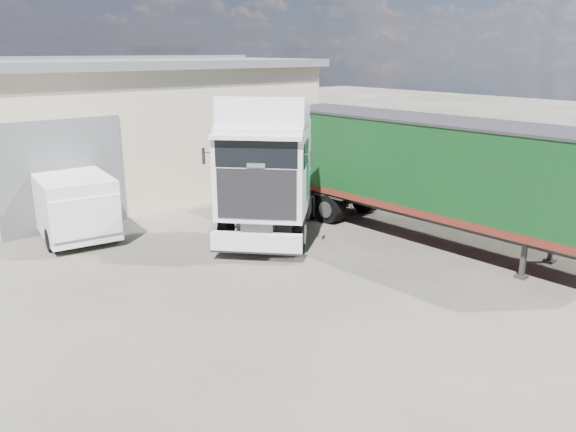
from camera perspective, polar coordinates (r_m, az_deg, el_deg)
ground at (r=12.39m, az=3.00°, el=-10.66°), size 120.00×120.00×0.00m
brick_boundary_wall at (r=24.04m, az=13.98°, el=5.45°), size 0.35×26.00×2.50m
tractor_unit at (r=17.18m, az=-2.02°, el=3.78°), size 6.43×6.32×4.45m
box_trailer at (r=17.56m, az=13.90°, el=4.92°), size 3.00×11.34×3.73m
panel_van at (r=19.12m, az=-21.31°, el=1.39°), size 2.56×5.12×2.01m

